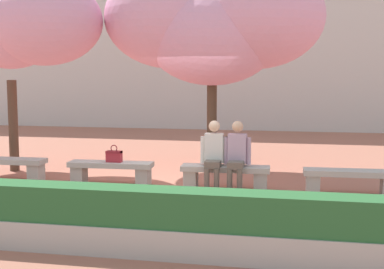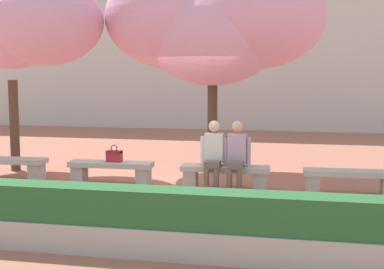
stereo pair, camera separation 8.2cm
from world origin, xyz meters
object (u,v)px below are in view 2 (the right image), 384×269
at_px(handbag, 114,155).
at_px(person_seated_right, 237,153).
at_px(cherry_tree_main, 214,23).
at_px(stone_bench_west_end, 7,165).
at_px(stone_bench_near_west, 111,169).
at_px(cherry_tree_secondary, 17,27).
at_px(person_seated_left, 213,153).
at_px(stone_bench_near_east, 350,179).
at_px(stone_bench_center, 225,174).

bearing_deg(handbag, person_seated_right, -1.09).
bearing_deg(cherry_tree_main, stone_bench_west_end, -153.57).
bearing_deg(stone_bench_near_west, handbag, -6.15).
bearing_deg(person_seated_right, cherry_tree_secondary, 167.28).
bearing_deg(person_seated_left, cherry_tree_secondary, 166.12).
relative_size(stone_bench_near_east, cherry_tree_main, 0.34).
relative_size(stone_bench_near_west, cherry_tree_main, 0.34).
relative_size(stone_bench_west_end, person_seated_left, 1.29).
bearing_deg(stone_bench_near_west, stone_bench_near_east, 0.00).
relative_size(stone_bench_near_west, person_seated_right, 1.29).
relative_size(stone_bench_center, handbag, 4.90).
xyz_separation_m(stone_bench_near_east, handbag, (-4.43, -0.01, 0.28)).
distance_m(handbag, cherry_tree_secondary, 3.84).
bearing_deg(stone_bench_near_east, cherry_tree_main, 144.93).
bearing_deg(cherry_tree_secondary, person_seated_left, -13.88).
xyz_separation_m(stone_bench_near_east, person_seated_right, (-2.03, -0.05, 0.40)).
height_order(stone_bench_west_end, person_seated_right, person_seated_right).
xyz_separation_m(stone_bench_center, cherry_tree_secondary, (-4.78, 1.07, 2.88)).
relative_size(stone_bench_west_end, handbag, 4.90).
distance_m(person_seated_right, cherry_tree_main, 3.36).
xyz_separation_m(stone_bench_near_east, cherry_tree_secondary, (-7.03, 1.07, 2.88)).
distance_m(stone_bench_west_end, person_seated_right, 4.74).
bearing_deg(person_seated_right, handbag, 178.91).
bearing_deg(stone_bench_west_end, stone_bench_center, 0.00).
bearing_deg(cherry_tree_secondary, handbag, -22.59).
bearing_deg(stone_bench_near_west, cherry_tree_main, 49.10).
xyz_separation_m(stone_bench_west_end, stone_bench_near_west, (2.25, 0.00, 0.00)).
bearing_deg(person_seated_left, cherry_tree_main, 99.41).
relative_size(handbag, cherry_tree_main, 0.07).
relative_size(stone_bench_near_west, cherry_tree_secondary, 0.39).
xyz_separation_m(stone_bench_west_end, handbag, (2.32, -0.01, 0.28)).
height_order(person_seated_left, cherry_tree_secondary, cherry_tree_secondary).
xyz_separation_m(cherry_tree_main, cherry_tree_secondary, (-4.23, -0.89, -0.08)).
height_order(stone_bench_center, handbag, handbag).
height_order(stone_bench_west_end, person_seated_left, person_seated_left).
distance_m(person_seated_left, cherry_tree_secondary, 5.32).
distance_m(stone_bench_near_west, stone_bench_center, 2.25).
distance_m(stone_bench_near_east, person_seated_left, 2.50).
relative_size(cherry_tree_main, cherry_tree_secondary, 1.14).
relative_size(stone_bench_west_end, person_seated_right, 1.29).
xyz_separation_m(person_seated_right, cherry_tree_secondary, (-5.00, 1.13, 2.48)).
height_order(person_seated_right, handbag, person_seated_right).
bearing_deg(person_seated_right, stone_bench_west_end, 179.35).
distance_m(stone_bench_west_end, stone_bench_near_east, 6.75).
xyz_separation_m(stone_bench_center, person_seated_left, (-0.21, -0.05, 0.40)).
bearing_deg(person_seated_right, stone_bench_near_east, 1.51).
bearing_deg(cherry_tree_main, person_seated_left, -80.59).
bearing_deg(cherry_tree_secondary, person_seated_right, -12.72).
bearing_deg(person_seated_right, stone_bench_near_west, 178.76).
bearing_deg(stone_bench_near_east, stone_bench_center, 180.00).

